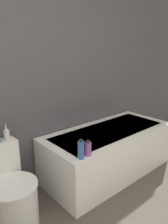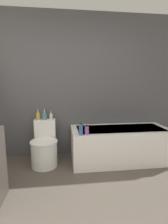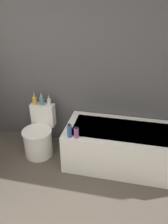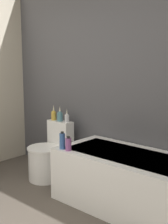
% 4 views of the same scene
% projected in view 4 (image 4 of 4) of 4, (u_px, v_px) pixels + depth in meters
% --- Properties ---
extents(wall_back_tiled, '(6.40, 0.06, 2.60)m').
position_uv_depth(wall_back_tiled, '(107.00, 78.00, 3.77)').
color(wall_back_tiled, '#4C4C51').
rests_on(wall_back_tiled, ground_plane).
extents(bathtub, '(1.69, 0.77, 0.58)m').
position_uv_depth(bathtub, '(135.00, 183.00, 3.17)').
color(bathtub, white).
rests_on(bathtub, ground).
extents(toilet, '(0.44, 0.58, 0.73)m').
position_uv_depth(toilet, '(48.00, 157.00, 4.02)').
color(toilet, white).
rests_on(toilet, ground).
extents(vase_gold, '(0.07, 0.07, 0.21)m').
position_uv_depth(vase_gold, '(54.00, 115.00, 4.15)').
color(vase_gold, gold).
rests_on(vase_gold, toilet).
extents(vase_silver, '(0.07, 0.07, 0.20)m').
position_uv_depth(vase_silver, '(60.00, 116.00, 4.09)').
color(vase_silver, teal).
rests_on(vase_silver, toilet).
extents(vase_bronze, '(0.06, 0.06, 0.17)m').
position_uv_depth(vase_bronze, '(67.00, 117.00, 4.03)').
color(vase_bronze, silver).
rests_on(vase_bronze, toilet).
extents(shampoo_bottle_tall, '(0.06, 0.06, 0.19)m').
position_uv_depth(shampoo_bottle_tall, '(62.00, 141.00, 3.35)').
color(shampoo_bottle_tall, '#335999').
rests_on(shampoo_bottle_tall, bathtub).
extents(shampoo_bottle_short, '(0.06, 0.06, 0.15)m').
position_uv_depth(shampoo_bottle_short, '(68.00, 144.00, 3.30)').
color(shampoo_bottle_short, '#8C4C8C').
rests_on(shampoo_bottle_short, bathtub).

